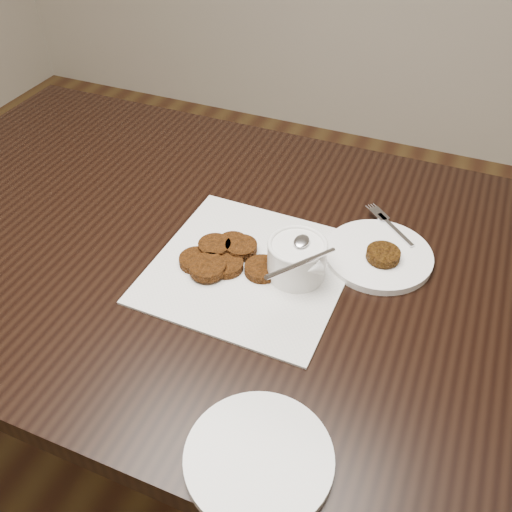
# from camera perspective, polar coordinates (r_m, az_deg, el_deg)

# --- Properties ---
(floor) EXTENTS (4.00, 4.00, 0.00)m
(floor) POSITION_cam_1_polar(r_m,az_deg,el_deg) (1.56, -6.18, -24.20)
(floor) COLOR brown
(floor) RESTS_ON ground
(table) EXTENTS (1.37, 0.88, 0.75)m
(table) POSITION_cam_1_polar(r_m,az_deg,el_deg) (1.31, -4.72, -11.07)
(table) COLOR black
(table) RESTS_ON floor
(napkin) EXTENTS (0.34, 0.34, 0.00)m
(napkin) POSITION_cam_1_polar(r_m,az_deg,el_deg) (0.97, -0.63, -1.24)
(napkin) COLOR silver
(napkin) RESTS_ON table
(sauce_ramekin) EXTENTS (0.17, 0.17, 0.14)m
(sauce_ramekin) POSITION_cam_1_polar(r_m,az_deg,el_deg) (0.92, 4.31, 1.32)
(sauce_ramekin) COLOR white
(sauce_ramekin) RESTS_ON napkin
(patty_cluster) EXTENTS (0.21, 0.21, 0.02)m
(patty_cluster) POSITION_cam_1_polar(r_m,az_deg,el_deg) (0.98, -3.12, 0.17)
(patty_cluster) COLOR #612D0C
(patty_cluster) RESTS_ON napkin
(plate_with_patty) EXTENTS (0.27, 0.27, 0.03)m
(plate_with_patty) POSITION_cam_1_polar(r_m,az_deg,el_deg) (1.01, 12.49, 0.39)
(plate_with_patty) COLOR white
(plate_with_patty) RESTS_ON table
(plate_empty) EXTENTS (0.25, 0.25, 0.01)m
(plate_empty) POSITION_cam_1_polar(r_m,az_deg,el_deg) (0.75, 0.29, -20.02)
(plate_empty) COLOR white
(plate_empty) RESTS_ON table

